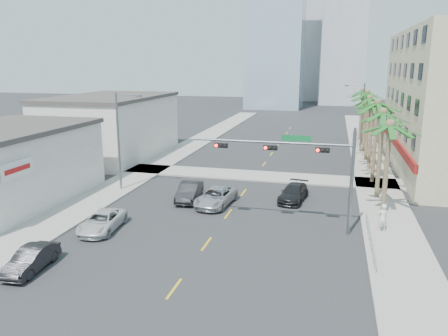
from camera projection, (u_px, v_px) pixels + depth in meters
name	position (u px, v px, depth m)	size (l,w,h in m)	color
ground	(187.00, 271.00, 24.70)	(260.00, 260.00, 0.00)	#262628
sidewalk_right	(378.00, 189.00, 40.69)	(4.00, 120.00, 0.15)	gray
sidewalk_left	(141.00, 173.00, 46.39)	(4.00, 120.00, 0.15)	gray
sidewalk_cross	(255.00, 176.00, 45.43)	(80.00, 4.00, 0.15)	gray
building_left_far	(111.00, 128.00, 54.89)	(11.00, 18.00, 7.20)	beige
tower_far_left	(277.00, 13.00, 110.56)	(14.00, 14.00, 48.00)	#99B2C6
tower_far_center	(304.00, 32.00, 138.36)	(16.00, 16.00, 42.00)	#ADADB2
traffic_signal_mast	(304.00, 160.00, 29.64)	(11.12, 0.54, 7.20)	slate
palm_tree_0	(390.00, 126.00, 31.60)	(4.80, 4.80, 7.80)	brown
palm_tree_1	(383.00, 113.00, 36.43)	(4.80, 4.80, 8.16)	brown
palm_tree_2	(378.00, 104.00, 41.25)	(4.80, 4.80, 8.52)	brown
palm_tree_3	(373.00, 106.00, 46.31)	(4.80, 4.80, 7.80)	brown
palm_tree_4	(370.00, 99.00, 51.13)	(4.80, 4.80, 8.16)	brown
palm_tree_5	(367.00, 93.00, 55.96)	(4.80, 4.80, 8.52)	brown
palm_tree_6	(364.00, 96.00, 61.02)	(4.80, 4.80, 7.80)	brown
palm_tree_7	(363.00, 91.00, 65.84)	(4.80, 4.80, 8.16)	brown
streetlight_left	(120.00, 136.00, 39.33)	(2.55, 0.25, 9.00)	slate
streetlight_right	(361.00, 114.00, 56.74)	(2.55, 0.25, 9.00)	slate
guardrail	(370.00, 238.00, 27.75)	(0.08, 8.08, 1.00)	silver
car_parked_mid	(31.00, 259.00, 24.71)	(1.40, 4.02, 1.33)	black
car_parked_far	(102.00, 221.00, 30.66)	(2.19, 4.75, 1.32)	silver
car_lane_left	(189.00, 191.00, 37.45)	(1.63, 4.69, 1.54)	black
car_lane_center	(216.00, 197.00, 36.08)	(2.41, 5.22, 1.45)	silver
car_lane_right	(293.00, 193.00, 37.32)	(1.92, 4.72, 1.37)	black
pedestrian	(383.00, 218.00, 30.04)	(0.71, 0.47, 1.96)	white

